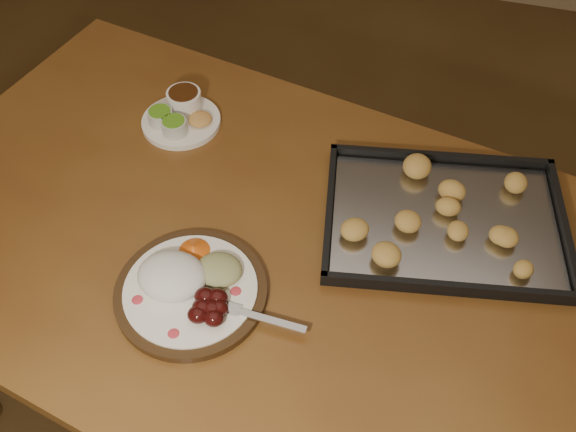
% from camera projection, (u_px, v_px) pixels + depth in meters
% --- Properties ---
extents(ground, '(4.00, 4.00, 0.00)m').
position_uv_depth(ground, '(227.00, 303.00, 2.01)').
color(ground, brown).
rests_on(ground, ground).
extents(dining_table, '(1.65, 1.18, 0.75)m').
position_uv_depth(dining_table, '(263.00, 271.00, 1.29)').
color(dining_table, brown).
rests_on(dining_table, ground).
extents(dinner_plate, '(0.35, 0.27, 0.06)m').
position_uv_depth(dinner_plate, '(190.00, 285.00, 1.13)').
color(dinner_plate, '#321E0D').
rests_on(dinner_plate, dining_table).
extents(condiment_saucer, '(0.17, 0.17, 0.06)m').
position_uv_depth(condiment_saucer, '(180.00, 115.00, 1.42)').
color(condiment_saucer, white).
rests_on(condiment_saucer, dining_table).
extents(baking_tray, '(0.51, 0.41, 0.05)m').
position_uv_depth(baking_tray, '(444.00, 218.00, 1.24)').
color(baking_tray, black).
rests_on(baking_tray, dining_table).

